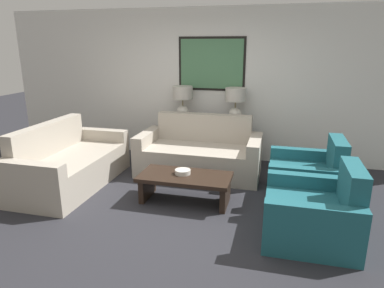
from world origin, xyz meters
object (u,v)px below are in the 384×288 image
decorative_bowl (183,172)px  armchair_near_back_wall (308,178)px  coffee_table (185,182)px  table_lamp_right (236,100)px  armchair_near_camera (314,214)px  couch_by_side (70,165)px  console_table (208,141)px  couch_by_back_wall (200,155)px  table_lamp_left (183,98)px

decorative_bowl → armchair_near_back_wall: armchair_near_back_wall is taller
coffee_table → decorative_bowl: size_ratio=5.80×
table_lamp_right → armchair_near_camera: (1.17, -2.27, -0.83)m
table_lamp_right → couch_by_side: size_ratio=0.30×
console_table → couch_by_side: (-1.76, -1.61, -0.06)m
couch_by_side → couch_by_back_wall: bearing=28.7°
table_lamp_right → armchair_near_back_wall: table_lamp_right is taller
console_table → coffee_table: (0.06, -1.75, -0.09)m
console_table → armchair_near_camera: (1.63, -2.27, -0.09)m
coffee_table → couch_by_back_wall: bearing=93.1°
couch_by_back_wall → armchair_near_back_wall: bearing=-19.1°
console_table → decorative_bowl: console_table is taller
couch_by_side → decorative_bowl: size_ratio=9.32×
couch_by_back_wall → couch_by_side: size_ratio=1.00×
armchair_near_back_wall → coffee_table: bearing=-161.5°
table_lamp_right → coffee_table: 1.98m
coffee_table → decorative_bowl: (-0.04, 0.04, 0.12)m
table_lamp_right → couch_by_back_wall: bearing=-125.6°
coffee_table → armchair_near_back_wall: 1.66m
couch_by_side → armchair_near_back_wall: couch_by_side is taller
table_lamp_right → console_table: bearing=180.0°
couch_by_back_wall → armchair_near_back_wall: size_ratio=2.02×
couch_by_side → armchair_near_back_wall: 3.41m
decorative_bowl → armchair_near_camera: bearing=-19.2°
couch_by_side → coffee_table: (1.81, -0.13, -0.03)m
couch_by_back_wall → couch_by_side: (-1.76, -0.96, 0.00)m
decorative_bowl → armchair_near_back_wall: (1.62, 0.49, -0.12)m
armchair_near_camera → decorative_bowl: bearing=160.8°
coffee_table → armchair_near_camera: 1.66m
table_lamp_right → couch_by_side: 2.86m
armchair_near_back_wall → couch_by_side: bearing=-173.3°
console_table → coffee_table: size_ratio=1.16×
couch_by_back_wall → armchair_near_camera: 2.30m
console_table → armchair_near_camera: 2.80m
armchair_near_back_wall → console_table: bearing=143.3°
coffee_table → armchair_near_back_wall: bearing=18.5°
table_lamp_right → armchair_near_camera: table_lamp_right is taller
table_lamp_left → armchair_near_back_wall: table_lamp_left is taller
coffee_table → console_table: bearing=91.9°
couch_by_back_wall → table_lamp_left: bearing=125.6°
couch_by_back_wall → coffee_table: 1.09m
table_lamp_right → couch_by_side: (-2.22, -1.61, -0.80)m
decorative_bowl → table_lamp_right: bearing=75.2°
armchair_near_back_wall → table_lamp_right: bearing=133.8°
console_table → table_lamp_right: size_ratio=2.40×
couch_by_back_wall → decorative_bowl: size_ratio=9.32×
couch_by_back_wall → coffee_table: bearing=-86.9°
console_table → armchair_near_camera: armchair_near_camera is taller
table_lamp_left → armchair_near_camera: 3.20m
couch_by_back_wall → couch_by_side: 2.00m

